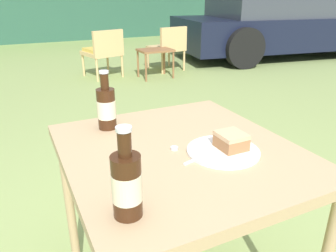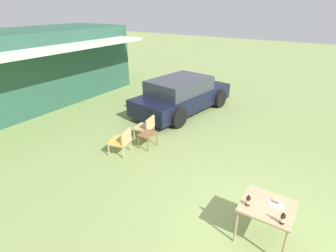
{
  "view_description": "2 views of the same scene",
  "coord_description": "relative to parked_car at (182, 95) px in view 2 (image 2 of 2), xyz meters",
  "views": [
    {
      "loc": [
        -0.5,
        -0.94,
        1.27
      ],
      "look_at": [
        0.0,
        0.1,
        0.79
      ],
      "focal_mm": 35.0,
      "sensor_mm": 36.0,
      "label": 1
    },
    {
      "loc": [
        -3.86,
        -0.47,
        3.86
      ],
      "look_at": [
        1.49,
        3.02,
        0.9
      ],
      "focal_mm": 28.0,
      "sensor_mm": 36.0,
      "label": 2
    }
  ],
  "objects": [
    {
      "name": "ground_plane",
      "position": [
        -4.63,
        -4.41,
        -0.66
      ],
      "size": [
        60.0,
        60.0,
        0.0
      ],
      "primitive_type": "plane",
      "color": "#8CA35B"
    },
    {
      "name": "wicker_chair_cushioned",
      "position": [
        -3.79,
        -0.25,
        -0.23
      ],
      "size": [
        0.61,
        0.62,
        0.74
      ],
      "rotation": [
        0.0,
        0.0,
        3.39
      ],
      "color": "tan",
      "rests_on": "ground_plane"
    },
    {
      "name": "wicker_chair_plain",
      "position": [
        -2.67,
        -0.28,
        -0.23
      ],
      "size": [
        0.58,
        0.58,
        0.74
      ],
      "rotation": [
        0.0,
        0.0,
        3.29
      ],
      "color": "tan",
      "rests_on": "ground_plane"
    },
    {
      "name": "cola_bottle_far",
      "position": [
        -4.92,
        -4.69,
        0.17
      ],
      "size": [
        0.08,
        0.08,
        0.24
      ],
      "color": "#381E0F",
      "rests_on": "patio_table"
    },
    {
      "name": "patio_table",
      "position": [
        -4.63,
        -4.41,
        0.01
      ],
      "size": [
        0.81,
        0.87,
        0.74
      ],
      "color": "tan",
      "rests_on": "ground_plane"
    },
    {
      "name": "garden_side_table",
      "position": [
        -3.07,
        -0.64,
        -0.27
      ],
      "size": [
        0.51,
        0.38,
        0.45
      ],
      "color": "brown",
      "rests_on": "ground_plane"
    },
    {
      "name": "parked_car",
      "position": [
        0.0,
        0.0,
        0.0
      ],
      "size": [
        4.51,
        2.46,
        1.34
      ],
      "rotation": [
        0.0,
        0.0,
        -0.15
      ],
      "color": "black",
      "rests_on": "ground_plane"
    },
    {
      "name": "loose_bottle_cap",
      "position": [
        -4.65,
        -4.42,
        0.09
      ],
      "size": [
        0.03,
        0.03,
        0.01
      ],
      "color": "silver",
      "rests_on": "patio_table"
    },
    {
      "name": "fork",
      "position": [
        -4.59,
        -4.51,
        0.09
      ],
      "size": [
        0.16,
        0.06,
        0.01
      ],
      "color": "silver",
      "rests_on": "patio_table"
    },
    {
      "name": "cake_on_plate",
      "position": [
        -4.49,
        -4.51,
        0.1
      ],
      "size": [
        0.26,
        0.26,
        0.07
      ],
      "color": "white",
      "rests_on": "patio_table"
    },
    {
      "name": "cola_bottle_near",
      "position": [
        -4.81,
        -4.11,
        0.17
      ],
      "size": [
        0.08,
        0.08,
        0.24
      ],
      "color": "#381E0F",
      "rests_on": "patio_table"
    }
  ]
}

